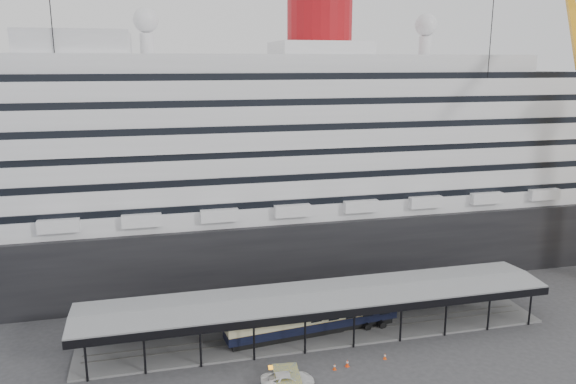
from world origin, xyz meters
name	(u,v)px	position (x,y,z in m)	size (l,w,h in m)	color
ground	(332,354)	(0.00, 0.00, 0.00)	(200.00, 200.00, 0.00)	#353538
cruise_ship	(270,149)	(0.05, 32.00, 18.35)	(130.00, 30.00, 43.90)	black
platform_canopy	(319,315)	(0.00, 5.00, 2.36)	(56.00, 9.18, 5.30)	slate
port_truck	(288,380)	(-6.40, -5.15, 0.75)	(2.48, 5.37, 1.49)	white
pullman_carriage	(313,315)	(-0.73, 5.00, 2.56)	(21.60, 5.19, 21.03)	black
traffic_cone_left	(335,367)	(-0.78, -3.17, 0.34)	(0.39, 0.39, 0.69)	#E0440C
traffic_cone_mid	(347,363)	(0.75, -2.89, 0.41)	(0.54, 0.54, 0.82)	#F43C0D
traffic_cone_right	(385,356)	(5.28, -2.45, 0.34)	(0.45, 0.45, 0.69)	#F34A0D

